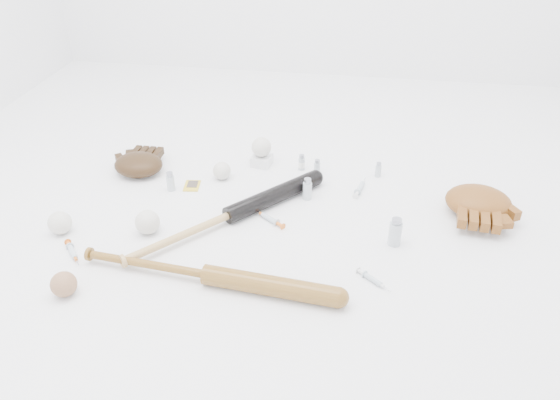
# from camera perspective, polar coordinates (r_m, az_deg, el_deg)

# --- Properties ---
(bat_dark) EXTENTS (0.61, 0.67, 0.06)m
(bat_dark) POSITION_cam_1_polar(r_m,az_deg,el_deg) (1.89, -5.32, -1.57)
(bat_dark) COLOR black
(bat_dark) RESTS_ON ground
(bat_wood) EXTENTS (0.84, 0.14, 0.06)m
(bat_wood) POSITION_cam_1_polar(r_m,az_deg,el_deg) (1.65, -7.64, -7.73)
(bat_wood) COLOR brown
(bat_wood) RESTS_ON ground
(glove_dark) EXTENTS (0.23, 0.23, 0.08)m
(glove_dark) POSITION_cam_1_polar(r_m,az_deg,el_deg) (2.23, -14.57, 3.63)
(glove_dark) COLOR black
(glove_dark) RESTS_ON ground
(glove_tan) EXTENTS (0.30, 0.30, 0.10)m
(glove_tan) POSITION_cam_1_polar(r_m,az_deg,el_deg) (2.04, 20.02, -0.14)
(glove_tan) COLOR brown
(glove_tan) RESTS_ON ground
(trading_card) EXTENTS (0.07, 0.09, 0.00)m
(trading_card) POSITION_cam_1_polar(r_m,az_deg,el_deg) (2.12, -9.19, 1.48)
(trading_card) COLOR gold
(trading_card) RESTS_ON ground
(pedestal) EXTENTS (0.09, 0.09, 0.04)m
(pedestal) POSITION_cam_1_polar(r_m,az_deg,el_deg) (2.23, -1.93, 4.16)
(pedestal) COLOR white
(pedestal) RESTS_ON ground
(baseball_on_pedestal) EXTENTS (0.08, 0.08, 0.08)m
(baseball_on_pedestal) POSITION_cam_1_polar(r_m,az_deg,el_deg) (2.21, -1.96, 5.55)
(baseball_on_pedestal) COLOR silver
(baseball_on_pedestal) RESTS_ON pedestal
(baseball_left) EXTENTS (0.08, 0.08, 0.08)m
(baseball_left) POSITION_cam_1_polar(r_m,az_deg,el_deg) (1.97, -22.01, -2.23)
(baseball_left) COLOR silver
(baseball_left) RESTS_ON ground
(baseball_upper) EXTENTS (0.07, 0.07, 0.07)m
(baseball_upper) POSITION_cam_1_polar(r_m,az_deg,el_deg) (2.14, -6.10, 3.05)
(baseball_upper) COLOR silver
(baseball_upper) RESTS_ON ground
(baseball_mid) EXTENTS (0.08, 0.08, 0.08)m
(baseball_mid) POSITION_cam_1_polar(r_m,az_deg,el_deg) (1.88, -13.68, -2.26)
(baseball_mid) COLOR silver
(baseball_mid) RESTS_ON ground
(baseball_aged) EXTENTS (0.08, 0.08, 0.08)m
(baseball_aged) POSITION_cam_1_polar(r_m,az_deg,el_deg) (1.71, -21.67, -8.18)
(baseball_aged) COLOR #956847
(baseball_aged) RESTS_ON ground
(syringe_0) EXTENTS (0.12, 0.13, 0.02)m
(syringe_0) POSITION_cam_1_polar(r_m,az_deg,el_deg) (1.87, -20.86, -5.11)
(syringe_0) COLOR #ADBCC6
(syringe_0) RESTS_ON ground
(syringe_1) EXTENTS (0.15, 0.12, 0.02)m
(syringe_1) POSITION_cam_1_polar(r_m,az_deg,el_deg) (1.90, -1.10, -1.96)
(syringe_1) COLOR #ADBCC6
(syringe_1) RESTS_ON ground
(syringe_2) EXTENTS (0.06, 0.17, 0.02)m
(syringe_2) POSITION_cam_1_polar(r_m,az_deg,el_deg) (2.09, 8.37, 1.29)
(syringe_2) COLOR #ADBCC6
(syringe_2) RESTS_ON ground
(syringe_3) EXTENTS (0.12, 0.11, 0.02)m
(syringe_3) POSITION_cam_1_polar(r_m,az_deg,el_deg) (1.67, 9.66, -8.19)
(syringe_3) COLOR #ADBCC6
(syringe_3) RESTS_ON ground
(vial_0) EXTENTS (0.02, 0.02, 0.06)m
(vial_0) POSITION_cam_1_polar(r_m,az_deg,el_deg) (2.18, 10.23, 3.15)
(vial_0) COLOR #ADB7BE
(vial_0) RESTS_ON ground
(vial_1) EXTENTS (0.02, 0.02, 0.06)m
(vial_1) POSITION_cam_1_polar(r_m,az_deg,el_deg) (2.17, 3.89, 3.48)
(vial_1) COLOR #ADB7BE
(vial_1) RESTS_ON ground
(vial_2) EXTENTS (0.03, 0.03, 0.08)m
(vial_2) POSITION_cam_1_polar(r_m,az_deg,el_deg) (2.00, 2.87, 1.18)
(vial_2) COLOR #ADB7BE
(vial_2) RESTS_ON ground
(vial_3) EXTENTS (0.04, 0.04, 0.10)m
(vial_3) POSITION_cam_1_polar(r_m,az_deg,el_deg) (1.81, 11.96, -3.25)
(vial_3) COLOR #ADB7BE
(vial_3) RESTS_ON ground
(vial_4) EXTENTS (0.03, 0.03, 0.08)m
(vial_4) POSITION_cam_1_polar(r_m,az_deg,el_deg) (2.10, -11.38, 1.93)
(vial_4) COLOR #ADB7BE
(vial_4) RESTS_ON ground
(vial_5) EXTENTS (0.03, 0.03, 0.07)m
(vial_5) POSITION_cam_1_polar(r_m,az_deg,el_deg) (2.19, 2.28, 3.97)
(vial_5) COLOR #ADB7BE
(vial_5) RESTS_ON ground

